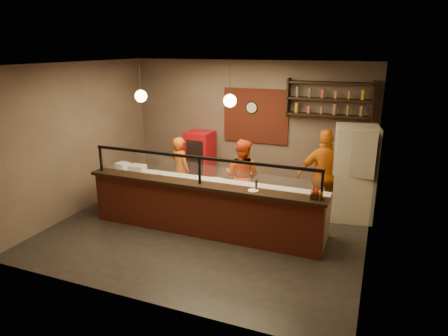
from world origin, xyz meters
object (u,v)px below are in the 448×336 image
at_px(wall_clock, 252,108).
at_px(cook_mid, 242,176).
at_px(fridge, 354,173).
at_px(cook_left, 180,170).
at_px(red_cooler, 200,160).
at_px(cook_right, 325,176).
at_px(pizza_dough, 213,181).
at_px(condiment_caddy, 316,196).
at_px(pepper_mill, 256,185).

distance_m(wall_clock, cook_mid, 1.90).
bearing_deg(fridge, wall_clock, 153.04).
relative_size(cook_left, red_cooler, 1.04).
distance_m(cook_right, pizza_dough, 2.30).
distance_m(cook_left, cook_mid, 1.55).
height_order(red_cooler, pizza_dough, red_cooler).
bearing_deg(cook_mid, condiment_caddy, 150.72).
xyz_separation_m(cook_mid, fridge, (2.25, 0.57, 0.17)).
bearing_deg(cook_right, cook_left, -16.42).
relative_size(wall_clock, pepper_mill, 1.63).
relative_size(red_cooler, condiment_caddy, 7.83).
distance_m(wall_clock, pepper_mill, 3.02).
xyz_separation_m(wall_clock, red_cooler, (-1.24, -0.31, -1.36)).
height_order(cook_left, cook_right, cook_right).
bearing_deg(pepper_mill, wall_clock, 109.80).
bearing_deg(wall_clock, cook_right, -29.60).
xyz_separation_m(fridge, condiment_caddy, (-0.46, -1.94, 0.12)).
relative_size(cook_left, pizza_dough, 2.86).
bearing_deg(condiment_caddy, pizza_dough, 164.34).
relative_size(cook_right, fridge, 0.97).
distance_m(cook_right, fridge, 0.63).
distance_m(cook_mid, fridge, 2.33).
height_order(pizza_dough, pepper_mill, pepper_mill).
bearing_deg(condiment_caddy, fridge, 76.60).
bearing_deg(cook_right, red_cooler, -33.50).
height_order(cook_left, fridge, fridge).
distance_m(fridge, condiment_caddy, 1.99).
relative_size(red_cooler, pizza_dough, 2.75).
xyz_separation_m(cook_mid, condiment_caddy, (1.79, -1.37, 0.29)).
height_order(wall_clock, pizza_dough, wall_clock).
bearing_deg(wall_clock, pepper_mill, -70.20).
bearing_deg(pizza_dough, cook_mid, 65.52).
relative_size(cook_mid, cook_right, 0.85).
height_order(wall_clock, cook_right, wall_clock).
height_order(cook_mid, condiment_caddy, cook_mid).
xyz_separation_m(red_cooler, condiment_caddy, (3.28, -2.44, 0.37)).
bearing_deg(cook_right, condiment_caddy, 73.62).
distance_m(wall_clock, red_cooler, 1.87).
height_order(wall_clock, condiment_caddy, wall_clock).
xyz_separation_m(cook_right, pizza_dough, (-2.05, -1.04, -0.06)).
height_order(red_cooler, pepper_mill, red_cooler).
distance_m(wall_clock, condiment_caddy, 3.56).
xyz_separation_m(cook_right, condiment_caddy, (0.09, -1.64, 0.15)).
relative_size(wall_clock, cook_left, 0.20).
bearing_deg(pepper_mill, fridge, 50.94).
relative_size(fridge, condiment_caddy, 10.48).
height_order(cook_mid, cook_right, cook_right).
height_order(cook_left, cook_mid, cook_mid).
bearing_deg(cook_left, fridge, -148.91).
bearing_deg(fridge, condiment_caddy, -112.40).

